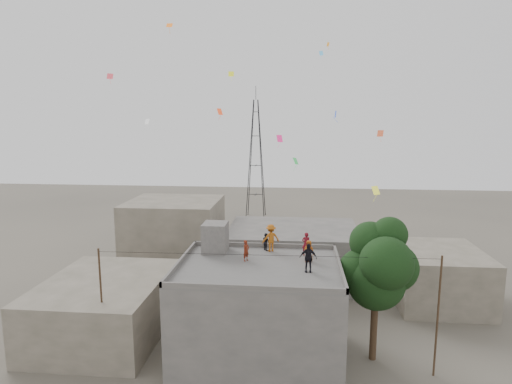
# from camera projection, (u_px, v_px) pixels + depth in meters

# --- Properties ---
(ground) EXTENTS (140.00, 140.00, 0.00)m
(ground) POSITION_uv_depth(u_px,v_px,m) (259.00, 357.00, 27.31)
(ground) COLOR #4F4A41
(ground) RESTS_ON ground
(main_building) EXTENTS (10.00, 8.00, 6.10)m
(main_building) POSITION_uv_depth(u_px,v_px,m) (259.00, 312.00, 26.81)
(main_building) COLOR #55524F
(main_building) RESTS_ON ground
(parapet) EXTENTS (10.00, 8.00, 0.30)m
(parapet) POSITION_uv_depth(u_px,v_px,m) (259.00, 263.00, 26.27)
(parapet) COLOR #55524F
(parapet) RESTS_ON main_building
(stair_head_box) EXTENTS (1.60, 1.80, 2.00)m
(stair_head_box) POSITION_uv_depth(u_px,v_px,m) (215.00, 237.00, 28.98)
(stair_head_box) COLOR #55524F
(stair_head_box) RESTS_ON main_building
(neighbor_west) EXTENTS (8.00, 10.00, 4.00)m
(neighbor_west) POSITION_uv_depth(u_px,v_px,m) (105.00, 307.00, 29.97)
(neighbor_west) COLOR #615A4C
(neighbor_west) RESTS_ON ground
(neighbor_north) EXTENTS (12.00, 9.00, 5.00)m
(neighbor_north) POSITION_uv_depth(u_px,v_px,m) (293.00, 253.00, 40.45)
(neighbor_north) COLOR #55524F
(neighbor_north) RESTS_ON ground
(neighbor_northwest) EXTENTS (9.00, 8.00, 7.00)m
(neighbor_northwest) POSITION_uv_depth(u_px,v_px,m) (175.00, 234.00, 43.37)
(neighbor_northwest) COLOR #615A4C
(neighbor_northwest) RESTS_ON ground
(neighbor_east) EXTENTS (7.00, 8.00, 4.40)m
(neighbor_east) POSITION_uv_depth(u_px,v_px,m) (437.00, 276.00, 35.46)
(neighbor_east) COLOR #615A4C
(neighbor_east) RESTS_ON ground
(tree) EXTENTS (4.90, 4.60, 9.10)m
(tree) POSITION_uv_depth(u_px,v_px,m) (379.00, 266.00, 26.20)
(tree) COLOR black
(tree) RESTS_ON ground
(utility_line) EXTENTS (20.12, 0.62, 7.40)m
(utility_line) POSITION_uv_depth(u_px,v_px,m) (265.00, 310.00, 25.40)
(utility_line) COLOR black
(utility_line) RESTS_ON ground
(transmission_tower) EXTENTS (2.97, 2.97, 20.01)m
(transmission_tower) POSITION_uv_depth(u_px,v_px,m) (256.00, 159.00, 65.45)
(transmission_tower) COLOR black
(transmission_tower) RESTS_ON ground
(person_red_adult) EXTENTS (0.58, 0.39, 1.56)m
(person_red_adult) POSITION_uv_depth(u_px,v_px,m) (306.00, 244.00, 28.23)
(person_red_adult) COLOR maroon
(person_red_adult) RESTS_ON main_building
(person_orange_child) EXTENTS (0.78, 0.63, 1.38)m
(person_orange_child) POSITION_uv_depth(u_px,v_px,m) (309.00, 251.00, 27.00)
(person_orange_child) COLOR #AA4D13
(person_orange_child) RESTS_ON main_building
(person_dark_child) EXTENTS (0.70, 0.73, 1.19)m
(person_dark_child) POSITION_uv_depth(u_px,v_px,m) (266.00, 242.00, 29.43)
(person_dark_child) COLOR black
(person_dark_child) RESTS_ON main_building
(person_dark_adult) EXTENTS (1.03, 0.46, 1.73)m
(person_dark_adult) POSITION_uv_depth(u_px,v_px,m) (308.00, 258.00, 25.13)
(person_dark_adult) COLOR black
(person_dark_adult) RESTS_ON main_building
(person_orange_adult) EXTENTS (1.39, 1.13, 1.88)m
(person_orange_adult) POSITION_uv_depth(u_px,v_px,m) (271.00, 238.00, 29.08)
(person_orange_adult) COLOR #AA5513
(person_orange_adult) RESTS_ON main_building
(person_red_child) EXTENTS (0.54, 0.59, 1.35)m
(person_red_child) POSITION_uv_depth(u_px,v_px,m) (246.00, 251.00, 27.13)
(person_red_child) COLOR maroon
(person_red_child) RESTS_ON main_building
(kites) EXTENTS (19.60, 15.36, 10.47)m
(kites) POSITION_uv_depth(u_px,v_px,m) (271.00, 112.00, 31.21)
(kites) COLOR #F24419
(kites) RESTS_ON ground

